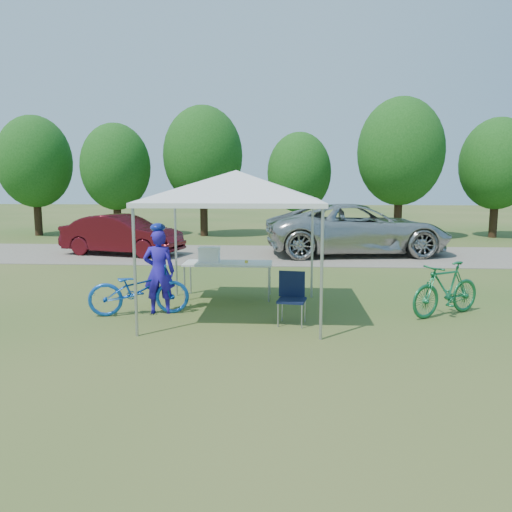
% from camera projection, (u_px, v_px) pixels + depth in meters
% --- Properties ---
extents(ground, '(100.00, 100.00, 0.00)m').
position_uv_depth(ground, '(237.00, 314.00, 9.59)').
color(ground, '#2D5119').
rests_on(ground, ground).
extents(gravel_strip, '(24.00, 5.00, 0.02)m').
position_uv_depth(gravel_strip, '(259.00, 255.00, 17.49)').
color(gravel_strip, gray).
rests_on(gravel_strip, ground).
extents(canopy, '(4.53, 4.53, 3.00)m').
position_uv_depth(canopy, '(236.00, 174.00, 9.21)').
color(canopy, '#A5A5AA').
rests_on(canopy, ground).
extents(treeline, '(24.89, 4.28, 6.30)m').
position_uv_depth(treeline, '(260.00, 161.00, 22.97)').
color(treeline, '#382314').
rests_on(treeline, ground).
extents(folding_table, '(1.90, 0.79, 0.78)m').
position_uv_depth(folding_table, '(228.00, 264.00, 10.86)').
color(folding_table, white).
rests_on(folding_table, ground).
extents(folding_chair, '(0.54, 0.56, 0.92)m').
position_uv_depth(folding_chair, '(292.00, 293.00, 8.90)').
color(folding_chair, black).
rests_on(folding_chair, ground).
extents(cooler, '(0.46, 0.31, 0.33)m').
position_uv_depth(cooler, '(209.00, 255.00, 10.86)').
color(cooler, white).
rests_on(cooler, folding_table).
extents(ice_cream_cup, '(0.07, 0.07, 0.06)m').
position_uv_depth(ice_cream_cup, '(246.00, 262.00, 10.78)').
color(ice_cream_cup, gold).
rests_on(ice_cream_cup, folding_table).
extents(cyclist, '(0.64, 0.46, 1.63)m').
position_uv_depth(cyclist, '(159.00, 272.00, 9.55)').
color(cyclist, '#2415AE').
rests_on(cyclist, ground).
extents(bike_blue, '(1.98, 1.11, 0.99)m').
position_uv_depth(bike_blue, '(139.00, 289.00, 9.48)').
color(bike_blue, '#134CAB').
rests_on(bike_blue, ground).
extents(bike_green, '(1.70, 1.30, 1.02)m').
position_uv_depth(bike_green, '(446.00, 289.00, 9.40)').
color(bike_green, '#166538').
rests_on(bike_green, ground).
extents(minivan, '(6.68, 3.72, 1.77)m').
position_uv_depth(minivan, '(357.00, 229.00, 17.45)').
color(minivan, '#B4B4AF').
rests_on(minivan, gravel_strip).
extents(sedan, '(4.45, 2.43, 1.39)m').
position_uv_depth(sedan, '(122.00, 235.00, 17.40)').
color(sedan, '#4A0C13').
rests_on(sedan, gravel_strip).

